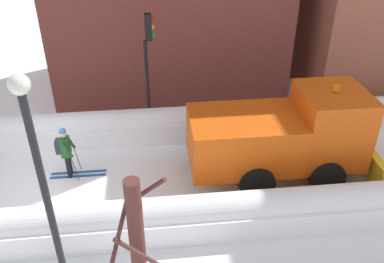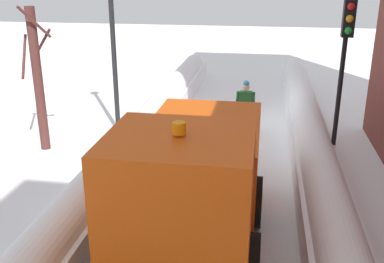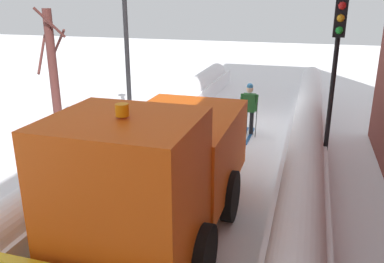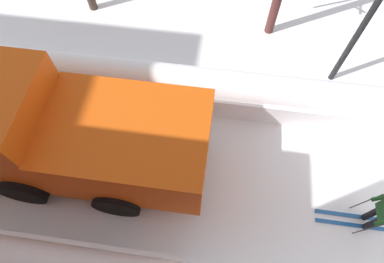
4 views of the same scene
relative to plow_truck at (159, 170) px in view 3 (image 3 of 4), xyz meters
name	(u,v)px [view 3 (image 3 of 4)]	position (x,y,z in m)	size (l,w,h in m)	color
plow_truck	(159,170)	(0.00, 0.00, 0.00)	(3.20, 5.98, 3.12)	#DB510F
skier	(249,106)	(-0.62, -6.92, -0.48)	(0.62, 1.80, 1.81)	black
traffic_light_pole	(336,56)	(-3.12, -4.13, 1.71)	(0.28, 0.42, 4.55)	black
street_lamp	(126,33)	(3.65, -6.42, 1.94)	(0.40, 0.40, 5.42)	black
bare_tree_near	(54,75)	(5.35, -4.51, 0.73)	(0.97, 1.04, 4.31)	#512926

